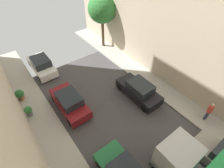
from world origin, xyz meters
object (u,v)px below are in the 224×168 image
Objects in this scene: parked_car_left_3 at (70,102)px; parked_car_right_2 at (139,90)px; parked_car_left_4 at (42,65)px; potted_plant_2 at (28,111)px; pedestrian at (209,111)px; potted_plant_3 at (20,94)px; street_tree_1 at (102,9)px.

parked_car_right_2 is (5.40, -2.41, 0.00)m from parked_car_left_3.
parked_car_right_2 is at bearing -58.01° from parked_car_left_4.
parked_car_right_2 is 4.75× the size of potted_plant_2.
parked_car_left_3 reaches higher than potted_plant_2.
parked_car_left_3 is 1.00× the size of parked_car_left_4.
parked_car_left_3 and parked_car_right_2 have the same top height.
parked_car_right_2 is at bearing 115.70° from pedestrian.
potted_plant_3 is (-2.97, 3.34, -0.01)m from parked_car_left_3.
street_tree_1 reaches higher than parked_car_left_4.
parked_car_left_4 is at bearing 119.78° from pedestrian.
parked_car_left_4 is 4.75× the size of potted_plant_2.
pedestrian is 1.95× the size of potted_plant_2.
parked_car_left_3 is 4.18× the size of potted_plant_3.
pedestrian is (7.80, -7.40, 0.35)m from parked_car_left_3.
parked_car_right_2 is 2.44× the size of pedestrian.
pedestrian is at bearing -60.22° from parked_car_left_4.
potted_plant_3 reaches higher than potted_plant_2.
pedestrian is 15.21m from potted_plant_3.
street_tree_1 is 6.78× the size of potted_plant_2.
potted_plant_3 is (-8.37, 5.74, -0.01)m from parked_car_right_2.
pedestrian is (7.80, -13.64, 0.35)m from parked_car_left_4.
parked_car_left_3 is 1.00× the size of parked_car_right_2.
potted_plant_2 is (-2.94, 1.21, -0.08)m from parked_car_left_3.
parked_car_right_2 is at bearing -34.43° from potted_plant_3.
street_tree_1 reaches higher than potted_plant_3.
parked_car_left_3 is 5.91m from parked_car_right_2.
pedestrian reaches higher than parked_car_left_4.
parked_car_left_4 is at bearing 90.00° from parked_car_left_3.
parked_car_left_3 is at bearing -22.42° from potted_plant_2.
street_tree_1 is at bearing 1.67° from parked_car_left_4.
street_tree_1 reaches higher than potted_plant_2.
parked_car_left_4 is at bearing 44.31° from potted_plant_3.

